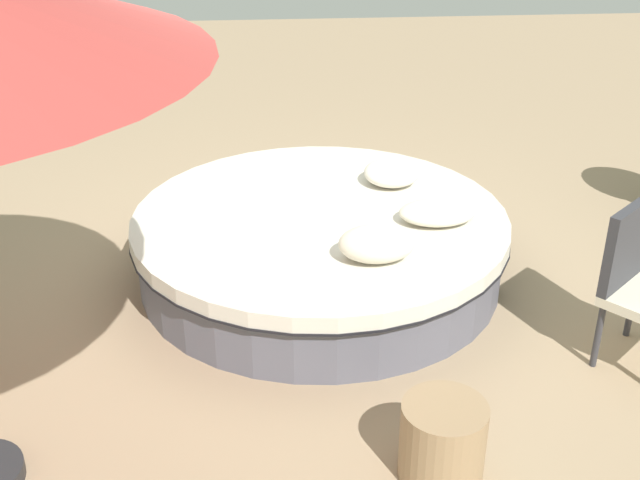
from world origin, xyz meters
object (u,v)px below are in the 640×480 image
(throw_pillow_2, at_px, (392,173))
(throw_pillow_0, at_px, (377,244))
(throw_pillow_1, at_px, (437,212))
(round_bed, at_px, (320,245))
(side_table, at_px, (442,441))

(throw_pillow_2, bearing_deg, throw_pillow_0, 76.67)
(throw_pillow_1, bearing_deg, round_bed, -12.41)
(throw_pillow_0, bearing_deg, throw_pillow_2, -103.33)
(throw_pillow_0, relative_size, throw_pillow_1, 0.92)
(throw_pillow_0, bearing_deg, round_bed, -65.39)
(throw_pillow_0, bearing_deg, throw_pillow_1, -134.70)
(side_table, bearing_deg, round_bed, -77.31)
(throw_pillow_0, height_order, side_table, throw_pillow_0)
(throw_pillow_0, xyz_separation_m, throw_pillow_1, (-0.47, -0.48, -0.04))
(throw_pillow_1, xyz_separation_m, throw_pillow_2, (0.20, -0.65, 0.02))
(round_bed, bearing_deg, throw_pillow_0, 114.61)
(throw_pillow_0, height_order, throw_pillow_1, throw_pillow_0)
(throw_pillow_0, distance_m, throw_pillow_1, 0.67)
(round_bed, relative_size, throw_pillow_1, 5.05)
(round_bed, bearing_deg, throw_pillow_2, -139.43)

